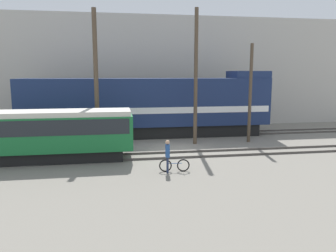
{
  "coord_description": "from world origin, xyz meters",
  "views": [
    {
      "loc": [
        -4.0,
        -22.14,
        5.23
      ],
      "look_at": [
        -0.52,
        -0.93,
        1.8
      ],
      "focal_mm": 35.0,
      "sensor_mm": 36.0,
      "label": 1
    }
  ],
  "objects": [
    {
      "name": "person",
      "position": [
        -1.29,
        -5.44,
        1.09
      ],
      "size": [
        0.25,
        0.38,
        1.78
      ],
      "color": "#232D4C",
      "rests_on": "ground"
    },
    {
      "name": "freight_locomotive",
      "position": [
        -1.13,
        4.9,
        2.55
      ],
      "size": [
        20.4,
        3.04,
        5.47
      ],
      "color": "black",
      "rests_on": "ground"
    },
    {
      "name": "utility_pole_left",
      "position": [
        -5.23,
        1.49,
        4.84
      ],
      "size": [
        0.32,
        0.32,
        9.67
      ],
      "color": "#4C3D2D",
      "rests_on": "ground"
    },
    {
      "name": "streetcar",
      "position": [
        -8.17,
        -1.93,
        1.75
      ],
      "size": [
        10.41,
        2.54,
        3.06
      ],
      "color": "black",
      "rests_on": "ground"
    },
    {
      "name": "track_near",
      "position": [
        0.0,
        -1.93,
        0.07
      ],
      "size": [
        60.0,
        1.5,
        0.14
      ],
      "color": "#47423D",
      "rests_on": "ground"
    },
    {
      "name": "track_far",
      "position": [
        0.0,
        4.9,
        0.07
      ],
      "size": [
        60.0,
        1.51,
        0.14
      ],
      "color": "#47423D",
      "rests_on": "ground"
    },
    {
      "name": "bicycle",
      "position": [
        -0.9,
        -5.33,
        0.35
      ],
      "size": [
        1.65,
        0.44,
        0.75
      ],
      "color": "black",
      "rests_on": "ground"
    },
    {
      "name": "utility_pole_right",
      "position": [
        6.22,
        1.49,
        3.74
      ],
      "size": [
        0.25,
        0.25,
        7.48
      ],
      "color": "#4C3D2D",
      "rests_on": "ground"
    },
    {
      "name": "building_backdrop",
      "position": [
        0.0,
        13.13,
        5.44
      ],
      "size": [
        45.46,
        6.0,
        10.88
      ],
      "color": "#B7B2A8",
      "rests_on": "ground"
    },
    {
      "name": "ground_plane",
      "position": [
        0.0,
        0.0,
        0.0
      ],
      "size": [
        120.0,
        120.0,
        0.0
      ],
      "primitive_type": "plane",
      "color": "slate"
    },
    {
      "name": "utility_pole_center",
      "position": [
        1.94,
        1.49,
        4.95
      ],
      "size": [
        0.28,
        0.28,
        9.91
      ],
      "color": "#4C3D2D",
      "rests_on": "ground"
    }
  ]
}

